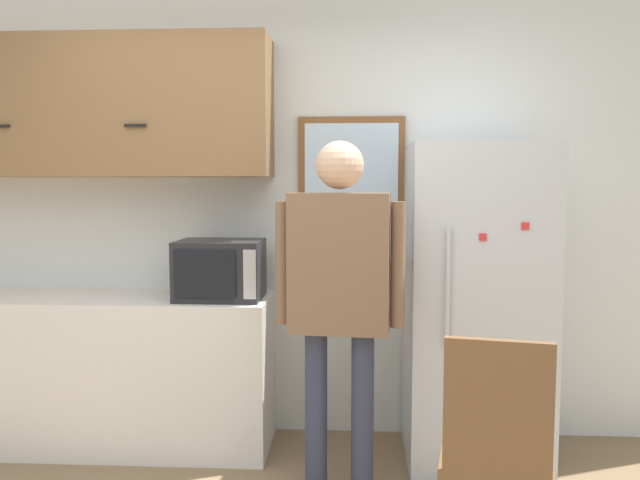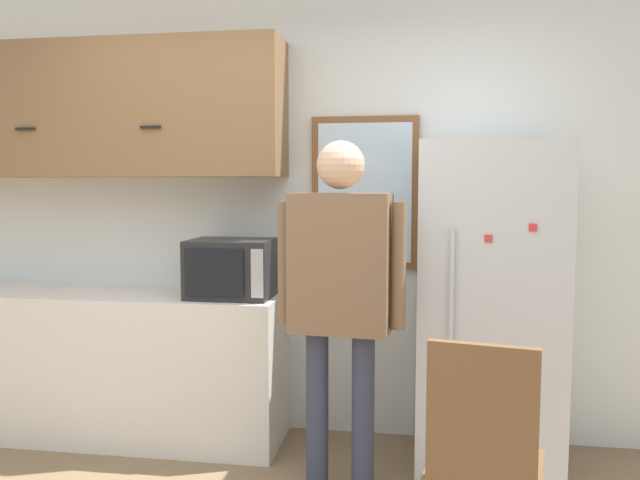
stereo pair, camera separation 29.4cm
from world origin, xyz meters
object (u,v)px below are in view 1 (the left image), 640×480
(microwave, at_px, (220,270))
(person, at_px, (339,280))
(chair, at_px, (496,446))
(refrigerator, at_px, (475,304))

(microwave, xyz_separation_m, person, (0.68, -0.46, 0.02))
(microwave, distance_m, chair, 1.77)
(refrigerator, relative_size, chair, 1.81)
(microwave, height_order, person, person)
(person, distance_m, chair, 1.03)
(person, bearing_deg, refrigerator, 35.93)
(chair, bearing_deg, person, -33.19)
(microwave, bearing_deg, refrigerator, -1.20)
(refrigerator, height_order, chair, refrigerator)
(person, relative_size, refrigerator, 0.99)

